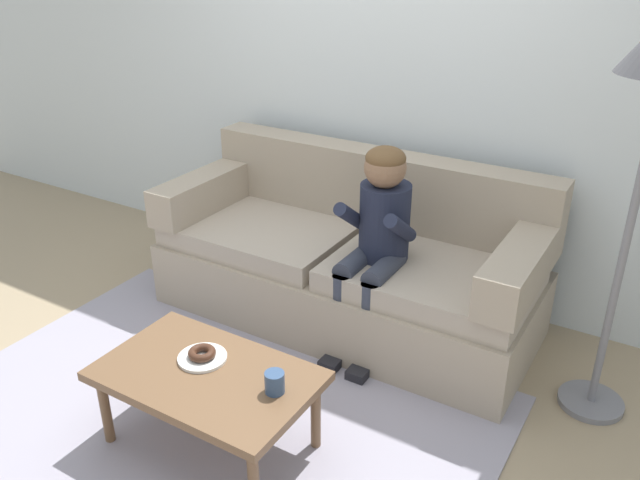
# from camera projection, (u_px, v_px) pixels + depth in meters

# --- Properties ---
(ground) EXTENTS (10.00, 10.00, 0.00)m
(ground) POSITION_uv_depth(u_px,v_px,m) (245.00, 383.00, 3.23)
(ground) COLOR #9E896B
(wall_back) EXTENTS (8.00, 0.10, 2.80)m
(wall_back) POSITION_uv_depth(u_px,v_px,m) (381.00, 55.00, 3.72)
(wall_back) COLOR silver
(wall_back) RESTS_ON ground
(area_rug) EXTENTS (2.55, 1.76, 0.01)m
(area_rug) POSITION_uv_depth(u_px,v_px,m) (213.00, 411.00, 3.04)
(area_rug) COLOR #9993A3
(area_rug) RESTS_ON ground
(couch) EXTENTS (2.12, 0.90, 0.91)m
(couch) POSITION_uv_depth(u_px,v_px,m) (350.00, 263.00, 3.69)
(couch) COLOR tan
(couch) RESTS_ON ground
(coffee_table) EXTENTS (0.91, 0.56, 0.39)m
(coffee_table) POSITION_uv_depth(u_px,v_px,m) (207.00, 380.00, 2.70)
(coffee_table) COLOR brown
(coffee_table) RESTS_ON ground
(person_child) EXTENTS (0.34, 0.58, 1.10)m
(person_child) POSITION_uv_depth(u_px,v_px,m) (377.00, 232.00, 3.26)
(person_child) COLOR #1E2338
(person_child) RESTS_ON ground
(plate) EXTENTS (0.21, 0.21, 0.01)m
(plate) POSITION_uv_depth(u_px,v_px,m) (202.00, 358.00, 2.76)
(plate) COLOR white
(plate) RESTS_ON coffee_table
(donut) EXTENTS (0.14, 0.14, 0.04)m
(donut) POSITION_uv_depth(u_px,v_px,m) (202.00, 353.00, 2.75)
(donut) COLOR #422619
(donut) RESTS_ON plate
(mug) EXTENTS (0.08, 0.08, 0.09)m
(mug) POSITION_uv_depth(u_px,v_px,m) (275.00, 382.00, 2.55)
(mug) COLOR #334C72
(mug) RESTS_ON coffee_table
(toy_controller) EXTENTS (0.23, 0.09, 0.05)m
(toy_controller) POSITION_uv_depth(u_px,v_px,m) (178.00, 346.00, 3.48)
(toy_controller) COLOR blue
(toy_controller) RESTS_ON ground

